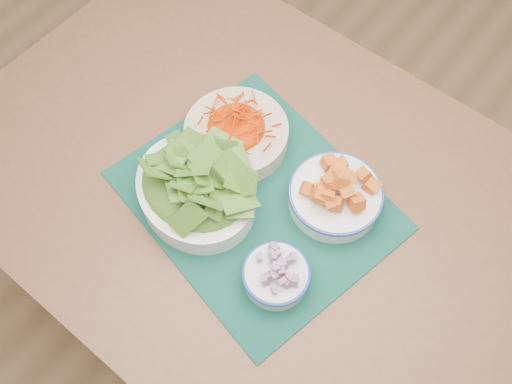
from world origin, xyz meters
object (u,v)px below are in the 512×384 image
Objects in this scene: placemat at (256,200)px; squash_bowl at (336,192)px; onion_bowl at (276,274)px; table at (265,211)px; carrot_bowl at (236,130)px; lettuce_bowl at (195,187)px.

squash_bowl reaches higher than placemat.
squash_bowl is at bearing 92.24° from onion_bowl.
squash_bowl reaches higher than table.
placemat is 0.16m from squash_bowl.
squash_bowl is at bearing 1.64° from carrot_bowl.
carrot_bowl is 0.24m from squash_bowl.
squash_bowl reaches higher than onion_bowl.
onion_bowl is at bearing -87.76° from squash_bowl.
table is 4.40× the size of lettuce_bowl.
carrot_bowl is at bearing 155.90° from table.
squash_bowl is 1.24× the size of onion_bowl.
lettuce_bowl is at bearing -143.34° from squash_bowl.
placemat is 0.12m from lettuce_bowl.
onion_bowl is at bearing -37.63° from carrot_bowl.
onion_bowl is (0.22, -0.04, -0.02)m from lettuce_bowl.
carrot_bowl is (-0.11, 0.08, 0.04)m from placemat.
squash_bowl is (0.24, 0.01, 0.00)m from carrot_bowl.
placemat is at bearing -90.74° from table.
placemat is 0.15m from carrot_bowl.
onion_bowl is at bearing -45.98° from table.
squash_bowl reaches higher than carrot_bowl.
table is at bearing 133.59° from onion_bowl.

